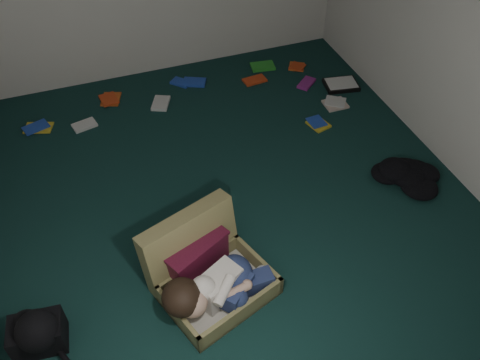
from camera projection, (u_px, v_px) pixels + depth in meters
floor at (234, 197)px, 4.47m from camera, size 4.50×4.50×0.00m
wall_front at (417, 354)px, 2.06m from camera, size 4.50×0.00×4.50m
wall_right at (469, 23)px, 4.05m from camera, size 0.00×4.50×4.50m
suitcase at (207, 270)px, 3.72m from camera, size 0.96×0.95×0.56m
person at (216, 287)px, 3.56m from camera, size 0.85×0.43×0.35m
maroon_bin at (188, 251)px, 3.83m from camera, size 0.64×0.59×0.35m
backpack at (38, 334)px, 3.39m from camera, size 0.47×0.39×0.26m
clothing_pile at (410, 175)px, 4.56m from camera, size 0.51×0.42×0.16m
paper_tray at (341, 85)px, 5.68m from camera, size 0.40×0.33×0.05m
book_scatter at (214, 94)px, 5.57m from camera, size 3.23×1.47×0.02m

